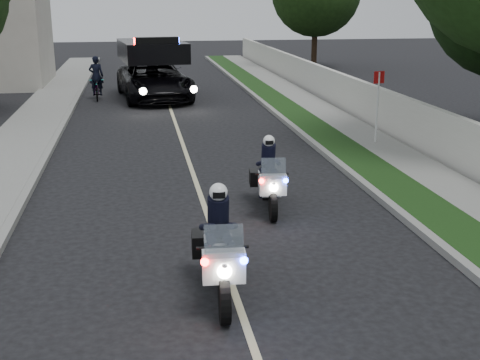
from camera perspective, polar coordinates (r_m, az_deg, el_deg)
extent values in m
plane|color=black|center=(10.64, -0.83, -9.26)|extent=(120.00, 120.00, 0.00)
cube|color=gray|center=(20.76, 6.26, 3.61)|extent=(0.20, 60.00, 0.15)
cube|color=#193814|center=(20.95, 8.11, 3.67)|extent=(1.20, 60.00, 0.16)
cube|color=gray|center=(21.37, 11.45, 3.76)|extent=(1.40, 60.00, 0.16)
cube|color=beige|center=(21.62, 14.04, 5.55)|extent=(0.22, 60.00, 1.50)
cube|color=gray|center=(20.19, -16.80, 2.65)|extent=(0.20, 60.00, 0.15)
cube|color=gray|center=(20.36, -19.87, 2.49)|extent=(2.00, 60.00, 0.16)
cube|color=#BFB78C|center=(20.07, -5.11, 3.00)|extent=(0.12, 50.00, 0.01)
imported|color=black|center=(29.82, -7.70, 7.26)|extent=(3.65, 6.66, 3.09)
imported|color=black|center=(30.13, -12.74, 7.10)|extent=(0.76, 1.92, 0.99)
imported|color=black|center=(30.13, -12.74, 7.10)|extent=(0.67, 0.46, 1.79)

